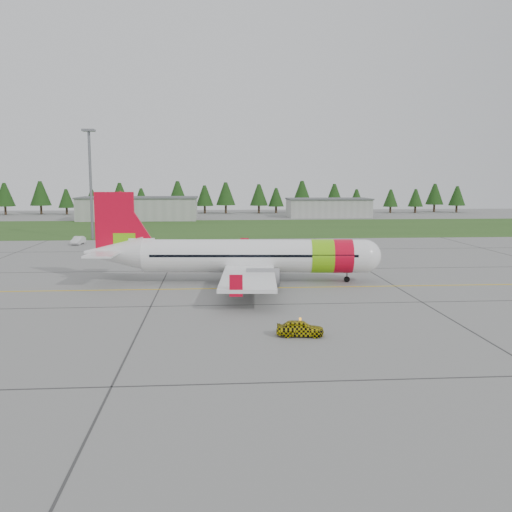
{
  "coord_description": "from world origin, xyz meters",
  "views": [
    {
      "loc": [
        -9.28,
        -50.66,
        11.4
      ],
      "look_at": [
        -4.85,
        8.64,
        3.31
      ],
      "focal_mm": 40.0,
      "sensor_mm": 36.0,
      "label": 1
    }
  ],
  "objects": [
    {
      "name": "taxi_guideline",
      "position": [
        0.0,
        8.0,
        0.01
      ],
      "size": [
        120.0,
        0.25,
        0.02
      ],
      "primitive_type": "cube",
      "color": "gold",
      "rests_on": "ground"
    },
    {
      "name": "ground",
      "position": [
        0.0,
        0.0,
        0.0
      ],
      "size": [
        320.0,
        320.0,
        0.0
      ],
      "primitive_type": "plane",
      "color": "gray",
      "rests_on": "ground"
    },
    {
      "name": "service_van",
      "position": [
        -32.95,
        50.4,
        2.1
      ],
      "size": [
        1.59,
        1.52,
        4.2
      ],
      "primitive_type": "imported",
      "rotation": [
        0.0,
        0.0,
        -0.1
      ],
      "color": "silver",
      "rests_on": "ground"
    },
    {
      "name": "hangar_west",
      "position": [
        -30.0,
        110.0,
        3.0
      ],
      "size": [
        32.0,
        14.0,
        6.0
      ],
      "primitive_type": "cube",
      "color": "#A8A8A3",
      "rests_on": "ground"
    },
    {
      "name": "hangar_east",
      "position": [
        25.0,
        118.0,
        2.6
      ],
      "size": [
        24.0,
        12.0,
        5.2
      ],
      "primitive_type": "cube",
      "color": "#A8A8A3",
      "rests_on": "ground"
    },
    {
      "name": "follow_me_car",
      "position": [
        -3.06,
        -10.58,
        1.73
      ],
      "size": [
        1.34,
        1.53,
        3.46
      ],
      "primitive_type": "imported",
      "rotation": [
        0.0,
        0.0,
        1.45
      ],
      "color": "yellow",
      "rests_on": "ground"
    },
    {
      "name": "grass_strip",
      "position": [
        0.0,
        82.0,
        0.01
      ],
      "size": [
        320.0,
        50.0,
        0.03
      ],
      "primitive_type": "cube",
      "color": "#30561E",
      "rests_on": "ground"
    },
    {
      "name": "floodlight_mast",
      "position": [
        -32.0,
        58.0,
        10.0
      ],
      "size": [
        0.5,
        0.5,
        20.0
      ],
      "primitive_type": "cylinder",
      "color": "slate",
      "rests_on": "ground"
    },
    {
      "name": "aircraft",
      "position": [
        -5.65,
        11.7,
        2.87
      ],
      "size": [
        32.89,
        30.39,
        9.96
      ],
      "rotation": [
        0.0,
        0.0,
        -0.08
      ],
      "color": "white",
      "rests_on": "ground"
    },
    {
      "name": "treeline",
      "position": [
        0.0,
        138.0,
        5.0
      ],
      "size": [
        160.0,
        8.0,
        10.0
      ],
      "primitive_type": null,
      "color": "#1C3F14",
      "rests_on": "ground"
    }
  ]
}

